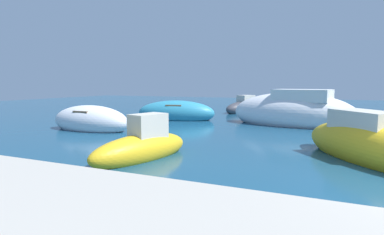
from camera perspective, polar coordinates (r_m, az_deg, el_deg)
name	(u,v)px	position (r m, az deg, el deg)	size (l,w,h in m)	color
moored_boat_0	(374,146)	(9.91, 30.94, -4.56)	(4.41, 5.01, 1.74)	gold
moored_boat_1	(244,108)	(23.28, 9.65, 1.85)	(2.75, 3.57, 1.58)	#3F3F47
moored_boat_2	(292,112)	(16.86, 18.32, 0.94)	(6.81, 3.70, 2.40)	white
moored_boat_3	(90,121)	(15.19, -18.52, -0.64)	(4.22, 1.75, 1.52)	white
moored_boat_4	(176,113)	(18.57, -3.03, 0.89)	(5.00, 2.66, 1.52)	teal
moored_boat_5	(142,147)	(9.03, -9.30, -5.46)	(1.98, 3.63, 1.51)	gold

